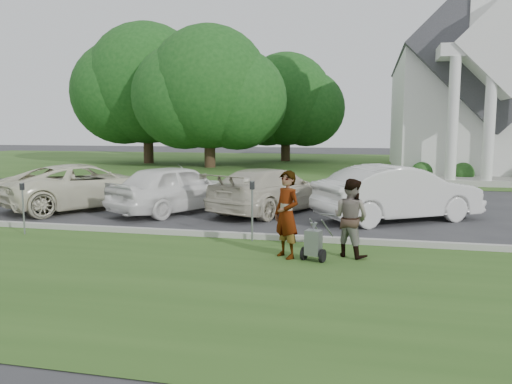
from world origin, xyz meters
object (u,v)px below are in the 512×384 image
(church, at_px, (472,77))
(car_c, at_px, (271,190))
(person_right, at_px, (351,218))
(tree_back, at_px, (286,104))
(striping_cart, at_px, (314,243))
(car_a, at_px, (86,186))
(person_left, at_px, (287,215))
(tree_far, at_px, (147,89))
(tree_left, at_px, (209,93))
(parking_meter_far, at_px, (23,202))
(car_d, at_px, (398,193))
(car_b, at_px, (177,188))
(parking_meter_near, at_px, (252,203))

(church, xyz_separation_m, car_c, (-9.23, -18.53, -5.22))
(church, xyz_separation_m, person_right, (-6.50, -23.76, -5.11))
(tree_back, distance_m, striping_cart, 32.00)
(car_a, bearing_deg, person_left, -179.08)
(tree_far, distance_m, car_c, 25.12)
(tree_left, height_order, striping_cart, tree_left)
(car_c, bearing_deg, car_a, 29.72)
(parking_meter_far, bearing_deg, car_c, 41.23)
(parking_meter_far, distance_m, car_c, 7.33)
(church, relative_size, car_d, 4.84)
(church, height_order, tree_back, church)
(parking_meter_far, height_order, car_c, car_c)
(striping_cart, distance_m, car_b, 7.16)
(tree_far, xyz_separation_m, striping_cart, (15.79, -26.17, -5.32))
(car_c, height_order, car_d, car_d)
(parking_meter_near, relative_size, car_c, 0.30)
(tree_left, bearing_deg, car_c, -65.90)
(parking_meter_near, height_order, car_c, parking_meter_near)
(tree_far, bearing_deg, parking_meter_near, -60.17)
(parking_meter_near, bearing_deg, tree_far, 119.83)
(parking_meter_near, relative_size, parking_meter_far, 1.10)
(person_left, bearing_deg, car_a, -172.34)
(car_a, relative_size, car_b, 1.18)
(tree_left, relative_size, car_a, 1.95)
(car_d, bearing_deg, tree_far, 7.33)
(person_right, bearing_deg, car_d, -75.05)
(person_right, distance_m, car_a, 10.23)
(person_right, bearing_deg, tree_left, -35.36)
(church, bearing_deg, tree_back, 152.15)
(church, height_order, car_b, church)
(striping_cart, bearing_deg, parking_meter_far, -171.22)
(striping_cart, bearing_deg, person_left, -177.49)
(parking_meter_far, relative_size, car_c, 0.27)
(tree_left, distance_m, tree_back, 8.95)
(tree_back, xyz_separation_m, car_d, (7.72, -26.05, -3.91))
(car_c, bearing_deg, car_d, -164.49)
(tree_far, height_order, striping_cart, tree_far)
(person_left, relative_size, parking_meter_far, 1.36)
(car_b, bearing_deg, church, -93.10)
(car_c, bearing_deg, striping_cart, 134.02)
(parking_meter_near, height_order, car_a, car_a)
(church, distance_m, striping_cart, 25.95)
(tree_back, height_order, striping_cart, tree_back)
(parking_meter_near, distance_m, car_c, 4.31)
(tree_far, relative_size, car_b, 2.52)
(parking_meter_far, xyz_separation_m, car_c, (5.51, 4.83, -0.13))
(car_d, bearing_deg, tree_left, 0.23)
(church, relative_size, car_b, 5.22)
(tree_left, relative_size, tree_back, 1.11)
(car_a, distance_m, car_b, 3.38)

